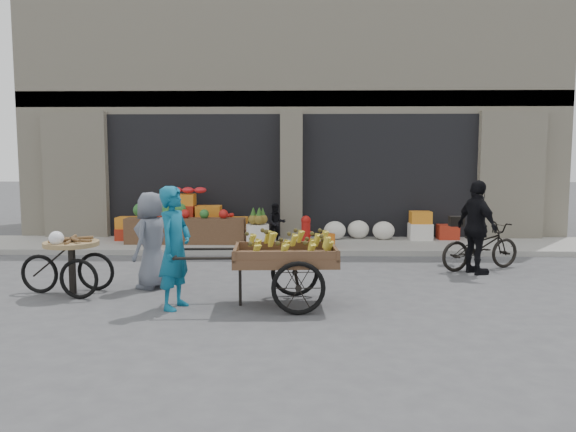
{
  "coord_description": "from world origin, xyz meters",
  "views": [
    {
      "loc": [
        0.22,
        -9.04,
        2.14
      ],
      "look_at": [
        0.0,
        0.87,
        1.1
      ],
      "focal_mm": 35.0,
      "sensor_mm": 36.0,
      "label": 1
    }
  ],
  "objects_px": {
    "seated_person": "(276,223)",
    "bicycle": "(480,246)",
    "cyclist": "(477,227)",
    "orange_bucket": "(328,240)",
    "tricycle_cart": "(71,259)",
    "vendor_grey": "(152,240)",
    "vendor_woman": "(175,248)",
    "fire_hydrant": "(306,230)",
    "banana_cart": "(281,253)",
    "pineapple_bin": "(258,235)"
  },
  "relations": [
    {
      "from": "vendor_grey",
      "to": "bicycle",
      "type": "height_order",
      "value": "vendor_grey"
    },
    {
      "from": "orange_bucket",
      "to": "seated_person",
      "type": "bearing_deg",
      "value": 149.74
    },
    {
      "from": "vendor_woman",
      "to": "vendor_grey",
      "type": "bearing_deg",
      "value": 45.58
    },
    {
      "from": "fire_hydrant",
      "to": "tricycle_cart",
      "type": "xyz_separation_m",
      "value": [
        -3.7,
        -4.03,
        0.06
      ]
    },
    {
      "from": "seated_person",
      "to": "banana_cart",
      "type": "bearing_deg",
      "value": -96.72
    },
    {
      "from": "pineapple_bin",
      "to": "vendor_woman",
      "type": "relative_size",
      "value": 0.3
    },
    {
      "from": "vendor_woman",
      "to": "banana_cart",
      "type": "bearing_deg",
      "value": -65.25
    },
    {
      "from": "pineapple_bin",
      "to": "vendor_woman",
      "type": "xyz_separation_m",
      "value": [
        -0.8,
        -4.86,
        0.5
      ]
    },
    {
      "from": "vendor_woman",
      "to": "tricycle_cart",
      "type": "distance_m",
      "value": 1.99
    },
    {
      "from": "bicycle",
      "to": "pineapple_bin",
      "type": "bearing_deg",
      "value": 44.44
    },
    {
      "from": "fire_hydrant",
      "to": "banana_cart",
      "type": "xyz_separation_m",
      "value": [
        -0.4,
        -4.62,
        0.26
      ]
    },
    {
      "from": "orange_bucket",
      "to": "vendor_grey",
      "type": "bearing_deg",
      "value": -130.94
    },
    {
      "from": "seated_person",
      "to": "vendor_grey",
      "type": "bearing_deg",
      "value": -123.74
    },
    {
      "from": "vendor_woman",
      "to": "vendor_grey",
      "type": "relative_size",
      "value": 1.1
    },
    {
      "from": "pineapple_bin",
      "to": "vendor_grey",
      "type": "height_order",
      "value": "vendor_grey"
    },
    {
      "from": "seated_person",
      "to": "vendor_woman",
      "type": "xyz_separation_m",
      "value": [
        -1.2,
        -5.46,
        0.29
      ]
    },
    {
      "from": "vendor_woman",
      "to": "vendor_grey",
      "type": "distance_m",
      "value": 1.4
    },
    {
      "from": "seated_person",
      "to": "vendor_grey",
      "type": "height_order",
      "value": "vendor_grey"
    },
    {
      "from": "orange_bucket",
      "to": "bicycle",
      "type": "height_order",
      "value": "bicycle"
    },
    {
      "from": "bicycle",
      "to": "orange_bucket",
      "type": "bearing_deg",
      "value": 34.81
    },
    {
      "from": "vendor_grey",
      "to": "bicycle",
      "type": "bearing_deg",
      "value": 123.72
    },
    {
      "from": "orange_bucket",
      "to": "vendor_woman",
      "type": "distance_m",
      "value": 5.37
    },
    {
      "from": "vendor_woman",
      "to": "fire_hydrant",
      "type": "bearing_deg",
      "value": -4.09
    },
    {
      "from": "pineapple_bin",
      "to": "tricycle_cart",
      "type": "distance_m",
      "value": 4.85
    },
    {
      "from": "cyclist",
      "to": "bicycle",
      "type": "bearing_deg",
      "value": -47.86
    },
    {
      "from": "seated_person",
      "to": "vendor_grey",
      "type": "xyz_separation_m",
      "value": [
        -1.86,
        -4.23,
        0.21
      ]
    },
    {
      "from": "banana_cart",
      "to": "pineapple_bin",
      "type": "bearing_deg",
      "value": 95.39
    },
    {
      "from": "banana_cart",
      "to": "fire_hydrant",
      "type": "bearing_deg",
      "value": 81.92
    },
    {
      "from": "fire_hydrant",
      "to": "cyclist",
      "type": "xyz_separation_m",
      "value": [
        3.11,
        -2.34,
        0.36
      ]
    },
    {
      "from": "vendor_grey",
      "to": "vendor_woman",
      "type": "bearing_deg",
      "value": 46.27
    },
    {
      "from": "seated_person",
      "to": "bicycle",
      "type": "relative_size",
      "value": 0.54
    },
    {
      "from": "banana_cart",
      "to": "cyclist",
      "type": "relative_size",
      "value": 1.49
    },
    {
      "from": "fire_hydrant",
      "to": "vendor_grey",
      "type": "distance_m",
      "value": 4.41
    },
    {
      "from": "orange_bucket",
      "to": "banana_cart",
      "type": "height_order",
      "value": "banana_cart"
    },
    {
      "from": "pineapple_bin",
      "to": "orange_bucket",
      "type": "bearing_deg",
      "value": -3.58
    },
    {
      "from": "orange_bucket",
      "to": "banana_cart",
      "type": "bearing_deg",
      "value": -101.12
    },
    {
      "from": "vendor_grey",
      "to": "fire_hydrant",
      "type": "bearing_deg",
      "value": 162.53
    },
    {
      "from": "seated_person",
      "to": "vendor_woman",
      "type": "relative_size",
      "value": 0.53
    },
    {
      "from": "seated_person",
      "to": "vendor_woman",
      "type": "distance_m",
      "value": 5.6
    },
    {
      "from": "orange_bucket",
      "to": "tricycle_cart",
      "type": "relative_size",
      "value": 0.22
    },
    {
      "from": "pineapple_bin",
      "to": "orange_bucket",
      "type": "relative_size",
      "value": 1.62
    },
    {
      "from": "banana_cart",
      "to": "vendor_woman",
      "type": "bearing_deg",
      "value": -175.84
    },
    {
      "from": "banana_cart",
      "to": "vendor_grey",
      "type": "distance_m",
      "value": 2.4
    },
    {
      "from": "pineapple_bin",
      "to": "seated_person",
      "type": "distance_m",
      "value": 0.75
    },
    {
      "from": "tricycle_cart",
      "to": "vendor_grey",
      "type": "xyz_separation_m",
      "value": [
        1.14,
        0.46,
        0.23
      ]
    },
    {
      "from": "fire_hydrant",
      "to": "banana_cart",
      "type": "distance_m",
      "value": 4.64
    },
    {
      "from": "fire_hydrant",
      "to": "banana_cart",
      "type": "bearing_deg",
      "value": -94.93
    },
    {
      "from": "seated_person",
      "to": "pineapple_bin",
      "type": "bearing_deg",
      "value": -133.69
    },
    {
      "from": "fire_hydrant",
      "to": "bicycle",
      "type": "relative_size",
      "value": 0.41
    },
    {
      "from": "pineapple_bin",
      "to": "fire_hydrant",
      "type": "bearing_deg",
      "value": -2.6
    }
  ]
}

